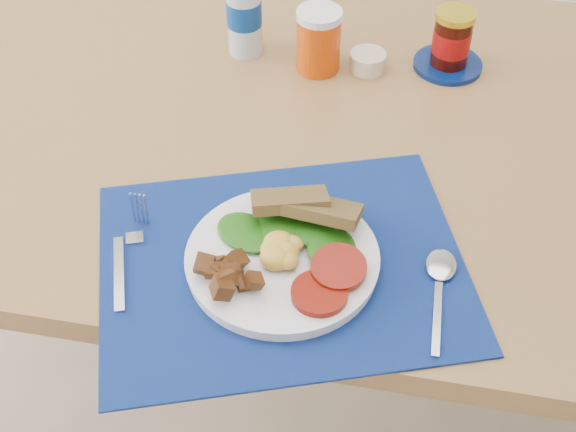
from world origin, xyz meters
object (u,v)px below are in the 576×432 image
object	(u,v)px
water_bottle	(244,5)
jam_on_saucer	(451,43)
breakfast_plate	(278,257)
chair_far	(339,5)
juice_glass	(319,42)

from	to	relation	value
water_bottle	jam_on_saucer	distance (m)	0.35
breakfast_plate	chair_far	bearing A→B (deg)	85.70
breakfast_plate	jam_on_saucer	distance (m)	0.54
juice_glass	jam_on_saucer	bearing A→B (deg)	11.58
jam_on_saucer	water_bottle	bearing A→B (deg)	-177.08
juice_glass	breakfast_plate	bearing A→B (deg)	-87.24
breakfast_plate	water_bottle	world-z (taller)	water_bottle
chair_far	water_bottle	bearing A→B (deg)	85.04
breakfast_plate	water_bottle	xyz separation A→B (m)	(-0.16, 0.49, 0.07)
juice_glass	jam_on_saucer	size ratio (longest dim) A/B	0.88
water_bottle	juice_glass	xyz separation A→B (m)	(0.13, -0.03, -0.04)
breakfast_plate	jam_on_saucer	world-z (taller)	jam_on_saucer
chair_far	water_bottle	world-z (taller)	chair_far
juice_glass	water_bottle	bearing A→B (deg)	168.60
breakfast_plate	water_bottle	distance (m)	0.51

